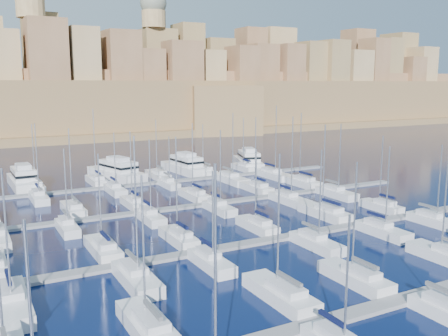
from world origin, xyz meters
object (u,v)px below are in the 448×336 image
sailboat_4 (445,256)px  motor_yacht_a (24,179)px  motor_yacht_c (186,165)px  sailboat_2 (281,294)px  motor_yacht_b (117,171)px  motor_yacht_d (248,160)px

sailboat_4 → motor_yacht_a: size_ratio=0.88×
motor_yacht_a → motor_yacht_c: 36.08m
sailboat_2 → motor_yacht_a: (-15.72, 69.32, 0.97)m
sailboat_4 → motor_yacht_c: 69.78m
motor_yacht_a → motor_yacht_b: (19.66, 0.75, -0.00)m
motor_yacht_c → motor_yacht_d: (17.30, -0.22, 0.00)m
motor_yacht_a → motor_yacht_d: same height
sailboat_2 → sailboat_4: size_ratio=1.05×
sailboat_4 → motor_yacht_a: 79.90m
sailboat_4 → motor_yacht_c: sailboat_4 is taller
motor_yacht_a → motor_yacht_d: 53.37m
motor_yacht_a → motor_yacht_b: bearing=2.2°
sailboat_4 → motor_yacht_b: size_ratio=0.78×
motor_yacht_c → sailboat_4: bearing=-87.3°
motor_yacht_a → motor_yacht_d: size_ratio=0.97×
sailboat_2 → motor_yacht_b: sailboat_2 is taller
motor_yacht_b → motor_yacht_d: size_ratio=1.11×
sailboat_4 → motor_yacht_b: sailboat_4 is taller
sailboat_4 → motor_yacht_d: bearing=78.6°
motor_yacht_d → sailboat_2: bearing=-118.5°
sailboat_2 → sailboat_4: sailboat_2 is taller
motor_yacht_b → sailboat_4: bearing=-74.4°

